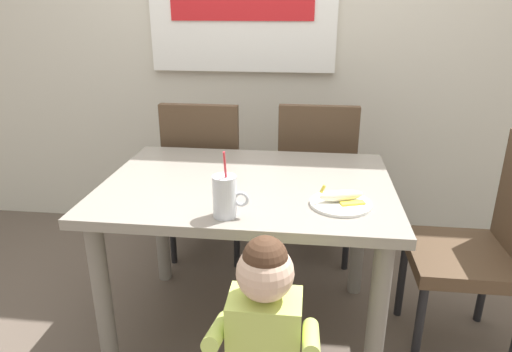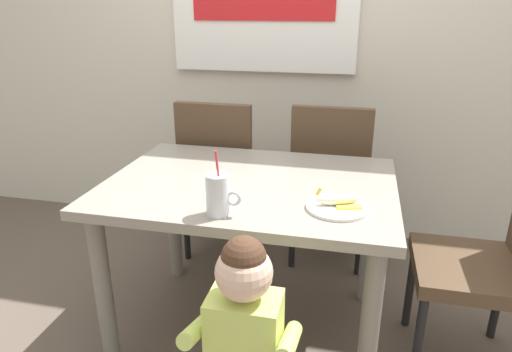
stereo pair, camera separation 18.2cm
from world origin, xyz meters
name	(u,v)px [view 2 (the right image)]	position (x,y,z in m)	size (l,w,h in m)	color
ground_plane	(251,326)	(0.00, 0.00, 0.00)	(24.00, 24.00, 0.00)	brown
back_wall	(294,4)	(0.00, 1.15, 1.45)	(6.40, 0.17, 2.90)	beige
dining_table	(250,205)	(0.00, 0.00, 0.64)	(1.21, 0.88, 0.75)	gray
dining_chair_left	(221,171)	(-0.33, 0.63, 0.54)	(0.44, 0.44, 0.96)	#4C3826
dining_chair_right	(330,176)	(0.30, 0.69, 0.54)	(0.44, 0.44, 0.96)	#4C3826
dining_chair_far	(497,252)	(1.00, -0.01, 0.54)	(0.44, 0.44, 0.96)	#4C3826
toddler_standing	(244,329)	(0.14, -0.65, 0.53)	(0.33, 0.24, 0.84)	#3F4760
milk_cup	(218,197)	(-0.03, -0.34, 0.81)	(0.13, 0.08, 0.25)	silver
snack_plate	(337,207)	(0.38, -0.20, 0.75)	(0.23, 0.23, 0.01)	white
peeled_banana	(339,200)	(0.38, -0.19, 0.78)	(0.18, 0.12, 0.07)	#F4EAC6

